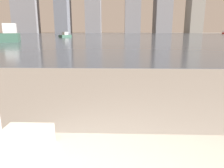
{
  "coord_description": "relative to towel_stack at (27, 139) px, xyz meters",
  "views": [
    {
      "loc": [
        0.18,
        -0.15,
        1.22
      ],
      "look_at": [
        0.1,
        2.14,
        0.65
      ],
      "focal_mm": 35.0,
      "sensor_mm": 36.0,
      "label": 1
    }
  ],
  "objects": [
    {
      "name": "harbor_water",
      "position": [
        0.33,
        61.07,
        -0.63
      ],
      "size": [
        180.0,
        110.0,
        0.01
      ],
      "color": "slate",
      "rests_on": "ground_plane"
    },
    {
      "name": "harbor_boat_3",
      "position": [
        39.34,
        83.8,
        -0.2
      ],
      "size": [
        2.22,
        3.42,
        1.21
      ],
      "color": "maroon",
      "rests_on": "harbor_water"
    },
    {
      "name": "skyline_tower_1",
      "position": [
        -29.09,
        117.07,
        13.69
      ],
      "size": [
        6.68,
        10.82,
        28.64
      ],
      "color": "slate",
      "rests_on": "ground_plane"
    },
    {
      "name": "harbor_boat_0",
      "position": [
        -12.12,
        24.33,
        0.09
      ],
      "size": [
        3.7,
        5.7,
        2.02
      ],
      "color": "#335647",
      "rests_on": "harbor_water"
    },
    {
      "name": "harbor_boat_2",
      "position": [
        -9.68,
        40.4,
        -0.28
      ],
      "size": [
        2.05,
        2.76,
        0.99
      ],
      "color": "#335647",
      "rests_on": "harbor_water"
    },
    {
      "name": "towel_stack",
      "position": [
        0.0,
        0.0,
        0.0
      ],
      "size": [
        0.26,
        0.17,
        0.12
      ],
      "color": "silver",
      "rests_on": "bathtub"
    },
    {
      "name": "harbor_boat_1",
      "position": [
        -30.18,
        57.93,
        -0.29
      ],
      "size": [
        0.91,
        2.57,
        0.96
      ],
      "color": "#2D2D33",
      "rests_on": "harbor_water"
    }
  ]
}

